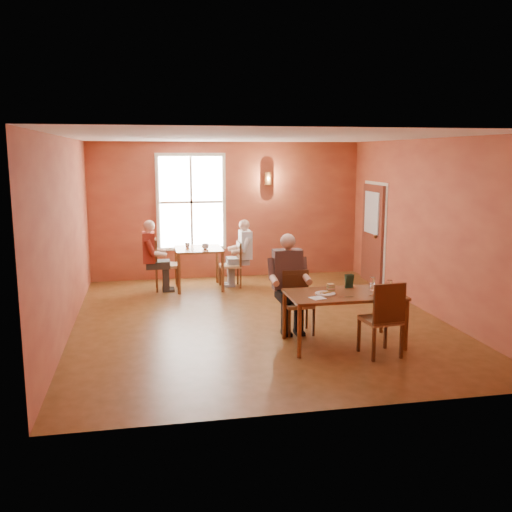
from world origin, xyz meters
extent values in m
cube|color=brown|center=(0.00, 0.00, 0.00)|extent=(6.00, 7.00, 0.01)
cube|color=brown|center=(0.00, 3.50, 1.50)|extent=(6.00, 0.04, 3.00)
cube|color=brown|center=(0.00, -3.50, 1.50)|extent=(6.00, 0.04, 3.00)
cube|color=brown|center=(-3.00, 0.00, 1.50)|extent=(0.04, 7.00, 3.00)
cube|color=brown|center=(3.00, 0.00, 1.50)|extent=(0.04, 7.00, 3.00)
cube|color=white|center=(0.00, 0.00, 3.00)|extent=(6.00, 7.00, 0.04)
cube|color=white|center=(-0.80, 3.45, 1.70)|extent=(1.36, 0.10, 1.96)
cube|color=maroon|center=(2.94, 2.30, 1.05)|extent=(0.12, 1.04, 2.10)
cylinder|color=brown|center=(0.90, 3.40, 2.20)|extent=(0.16, 0.16, 0.28)
cylinder|color=silver|center=(0.68, -1.47, 0.78)|extent=(0.38, 0.38, 0.04)
cube|color=tan|center=(0.78, -1.39, 0.82)|extent=(0.09, 0.09, 0.11)
cube|color=#193423|center=(1.15, -1.16, 0.87)|extent=(0.13, 0.08, 0.21)
cube|color=silver|center=(0.91, -1.68, 0.77)|extent=(0.20, 0.05, 0.00)
cube|color=white|center=(0.50, -1.66, 0.77)|extent=(0.23, 0.23, 0.01)
cylinder|color=silver|center=(1.66, -1.24, 0.77)|extent=(0.19, 0.19, 0.01)
imported|color=white|center=(-0.62, 2.35, 0.89)|extent=(0.18, 0.18, 0.11)
imported|color=white|center=(-0.97, 2.57, 0.89)|extent=(0.11, 0.11, 0.10)
camera|label=1|loc=(-1.82, -9.02, 2.73)|focal=40.00mm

